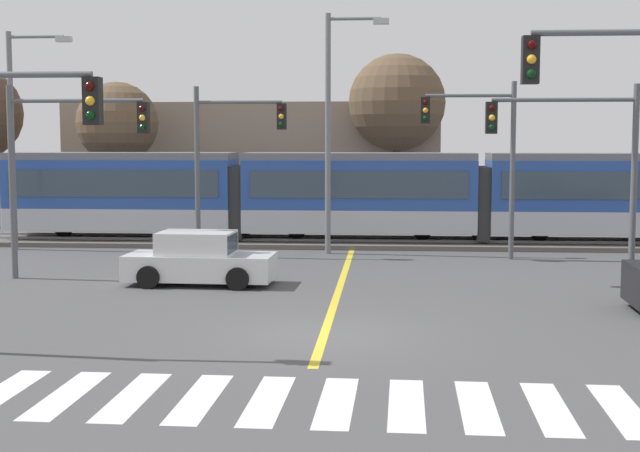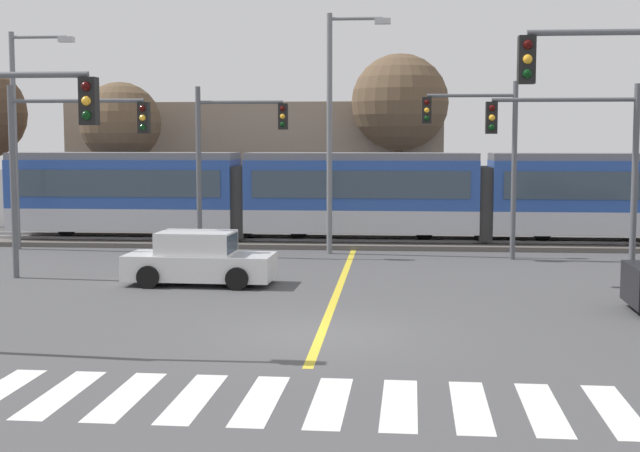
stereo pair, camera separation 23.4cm
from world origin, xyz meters
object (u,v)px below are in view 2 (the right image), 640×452
traffic_light_mid_right (581,151)px  bare_tree_east (400,103)px  traffic_light_far_right (483,144)px  sedan_crossing (199,260)px  bare_tree_west (120,123)px  street_lamp_centre (335,118)px  light_rail_tram (361,193)px  traffic_light_mid_left (61,150)px  traffic_light_far_left (229,147)px  street_lamp_west (21,125)px

traffic_light_mid_right → bare_tree_east: bearing=108.5°
traffic_light_far_right → bare_tree_east: 10.25m
sedan_crossing → traffic_light_far_right: bearing=35.8°
bare_tree_west → bare_tree_east: bare_tree_east is taller
street_lamp_centre → light_rail_tram: bearing=74.3°
traffic_light_mid_left → traffic_light_far_left: 6.69m
traffic_light_mid_left → traffic_light_mid_right: bearing=0.4°
sedan_crossing → street_lamp_west: size_ratio=0.53×
traffic_light_far_left → bare_tree_west: bare_tree_west is taller
bare_tree_west → bare_tree_east: bearing=9.1°
light_rail_tram → traffic_light_mid_right: bearing=-55.0°
traffic_light_mid_left → bare_tree_west: bare_tree_west is taller
traffic_light_far_right → bare_tree_west: (-15.14, 7.72, 0.86)m
light_rail_tram → traffic_light_far_right: traffic_light_far_right is taller
sedan_crossing → street_lamp_centre: 8.97m
street_lamp_centre → sedan_crossing: bearing=-115.3°
bare_tree_west → bare_tree_east: 12.51m
traffic_light_far_left → street_lamp_centre: 3.96m
traffic_light_far_right → sedan_crossing: bearing=-144.2°
traffic_light_far_left → sedan_crossing: bearing=-87.4°
street_lamp_centre → traffic_light_mid_left: bearing=-139.8°
street_lamp_centre → bare_tree_west: street_lamp_centre is taller
traffic_light_mid_left → traffic_light_far_left: (3.98, 5.38, 0.06)m
light_rail_tram → bare_tree_east: bare_tree_east is taller
traffic_light_far_left → bare_tree_west: (-6.32, 7.79, 0.97)m
traffic_light_far_right → bare_tree_west: 17.02m
street_lamp_west → bare_tree_east: bearing=30.6°
traffic_light_far_right → bare_tree_west: size_ratio=0.92×
light_rail_tram → street_lamp_centre: (-0.83, -2.95, 2.83)m
traffic_light_far_left → light_rail_tram: bearing=41.9°
street_lamp_west → traffic_light_mid_left: bearing=-58.7°
traffic_light_mid_right → street_lamp_west: bearing=160.7°
street_lamp_west → street_lamp_centre: size_ratio=0.94×
traffic_light_far_left → bare_tree_east: 11.61m
light_rail_tram → bare_tree_west: (-10.82, 3.75, 2.79)m
traffic_light_far_left → bare_tree_east: size_ratio=0.75×
sedan_crossing → traffic_light_mid_left: traffic_light_mid_left is taller
sedan_crossing → traffic_light_mid_right: traffic_light_mid_right is taller
bare_tree_west → traffic_light_mid_left: bearing=-79.9°
traffic_light_far_left → bare_tree_west: bearing=129.0°
traffic_light_mid_left → traffic_light_far_right: 13.92m
light_rail_tram → bare_tree_east: size_ratio=3.51×
traffic_light_mid_left → street_lamp_centre: size_ratio=0.67×
light_rail_tram → street_lamp_centre: size_ratio=3.26×
traffic_light_far_left → traffic_light_mid_right: traffic_light_far_left is taller
traffic_light_far_right → traffic_light_far_left: (-8.83, -0.07, -0.11)m
traffic_light_mid_left → bare_tree_west: 13.41m
traffic_light_far_left → traffic_light_mid_right: size_ratio=1.05×
light_rail_tram → bare_tree_west: bearing=160.9°
traffic_light_mid_right → bare_tree_west: size_ratio=0.85×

